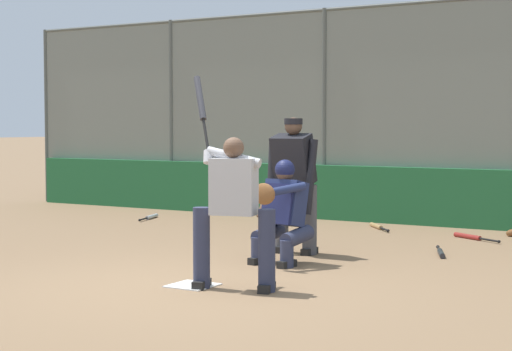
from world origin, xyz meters
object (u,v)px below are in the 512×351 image
object	(u,v)px
catcher_behind_plate	(281,210)
spare_bat_near_backstop	(377,227)
umpire_home	(294,181)
spare_bat_first_base_side	(150,217)
batter_at_plate	(233,207)
spare_bat_by_padding	(471,237)
spare_bat_third_base_side	(441,253)

from	to	relation	value
catcher_behind_plate	spare_bat_near_backstop	distance (m)	3.74
umpire_home	spare_bat_first_base_side	distance (m)	4.62
batter_at_plate	spare_bat_first_base_side	world-z (taller)	batter_at_plate
spare_bat_first_base_side	spare_bat_by_padding	bearing A→B (deg)	-104.34
spare_bat_by_padding	spare_bat_first_base_side	bearing A→B (deg)	33.54
catcher_behind_plate	batter_at_plate	bearing A→B (deg)	109.44
catcher_behind_plate	spare_bat_third_base_side	bearing A→B (deg)	-124.18
spare_bat_third_base_side	spare_bat_near_backstop	bearing A→B (deg)	-163.72
spare_bat_near_backstop	spare_bat_by_padding	world-z (taller)	same
catcher_behind_plate	spare_bat_near_backstop	world-z (taller)	catcher_behind_plate
catcher_behind_plate	umpire_home	distance (m)	0.85
spare_bat_first_base_side	batter_at_plate	bearing A→B (deg)	-151.86
spare_bat_by_padding	umpire_home	bearing A→B (deg)	89.82
spare_bat_by_padding	spare_bat_third_base_side	world-z (taller)	same
umpire_home	catcher_behind_plate	bearing A→B (deg)	107.13
umpire_home	spare_bat_near_backstop	world-z (taller)	umpire_home
spare_bat_near_backstop	spare_bat_third_base_side	bearing A→B (deg)	178.98
catcher_behind_plate	spare_bat_by_padding	bearing A→B (deg)	-104.33
batter_at_plate	umpire_home	world-z (taller)	batter_at_plate
catcher_behind_plate	spare_bat_first_base_side	size ratio (longest dim) A/B	1.53
spare_bat_third_base_side	batter_at_plate	bearing A→B (deg)	-40.63
umpire_home	spare_bat_by_padding	size ratio (longest dim) A/B	2.16
catcher_behind_plate	spare_bat_by_padding	size ratio (longest dim) A/B	1.54
spare_bat_near_backstop	spare_bat_by_padding	distance (m)	1.67
spare_bat_near_backstop	spare_bat_first_base_side	size ratio (longest dim) A/B	0.87
spare_bat_by_padding	spare_bat_third_base_side	xyz separation A→B (m)	(-0.12, 1.64, 0.00)
spare_bat_near_backstop	spare_bat_third_base_side	xyz separation A→B (m)	(-1.71, 2.12, 0.00)
umpire_home	spare_bat_third_base_side	world-z (taller)	umpire_home
batter_at_plate	spare_bat_third_base_side	size ratio (longest dim) A/B	2.73
spare_bat_near_backstop	spare_bat_by_padding	xyz separation A→B (m)	(-1.60, 0.47, 0.00)
umpire_home	spare_bat_by_padding	xyz separation A→B (m)	(-1.49, -2.45, -0.87)
umpire_home	spare_bat_by_padding	bearing A→B (deg)	-121.87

